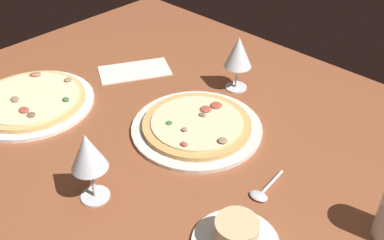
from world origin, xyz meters
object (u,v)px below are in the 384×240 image
wine_glass_far (238,54)px  spoon (262,192)px  pizza_side (31,101)px  pizza_main (197,126)px  ramekin_on_saucer (236,237)px  paper_menu (135,71)px  wine_glass_near (88,153)px

wine_glass_far → spoon: (-30.41, 28.79, -10.46)cm
pizza_side → pizza_main: bearing=-150.3°
pizza_main → ramekin_on_saucer: size_ratio=1.98×
pizza_main → pizza_side: same height
pizza_side → spoon: 66.96cm
pizza_main → paper_menu: (33.57, -8.15, -1.00)cm
pizza_main → ramekin_on_saucer: 35.97cm
ramekin_on_saucer → wine_glass_near: (28.83, 10.54, 9.51)cm
paper_menu → spoon: 60.52cm
pizza_main → spoon: pizza_main is taller
ramekin_on_saucer → wine_glass_near: wine_glass_near is taller
ramekin_on_saucer → pizza_main: bearing=-35.4°
wine_glass_far → ramekin_on_saucer: bearing=128.9°
wine_glass_near → paper_menu: size_ratio=0.78×
pizza_side → spoon: pizza_side is taller
pizza_main → wine_glass_near: size_ratio=2.00×
pizza_main → ramekin_on_saucer: ramekin_on_saucer is taller
pizza_side → paper_menu: 31.57cm
pizza_main → wine_glass_far: wine_glass_far is taller
ramekin_on_saucer → spoon: size_ratio=1.44×
wine_glass_far → paper_menu: bearing=26.2°
ramekin_on_saucer → wine_glass_far: 55.78cm
pizza_side → ramekin_on_saucer: (-69.22, -1.96, 1.15)cm
wine_glass_far → paper_menu: 33.28cm
wine_glass_far → spoon: bearing=136.6°
pizza_main → ramekin_on_saucer: bearing=144.6°
wine_glass_far → wine_glass_near: bearing=96.2°
wine_glass_near → wine_glass_far: bearing=-83.8°
spoon → wine_glass_near: bearing=45.0°
wine_glass_near → ramekin_on_saucer: bearing=-159.9°
pizza_side → ramekin_on_saucer: 69.26cm
wine_glass_far → pizza_main: bearing=103.5°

